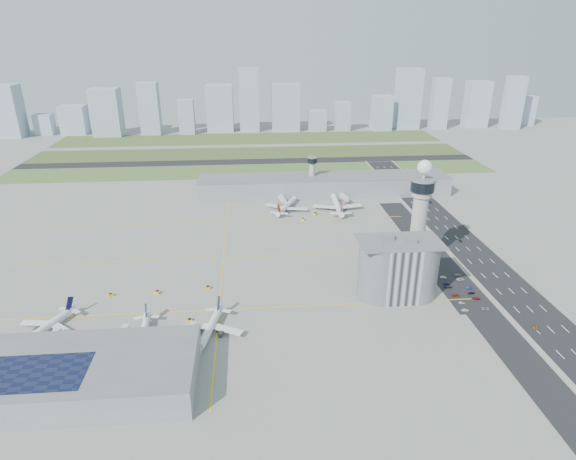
{
  "coord_description": "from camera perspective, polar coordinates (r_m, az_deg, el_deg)",
  "views": [
    {
      "loc": [
        -23.05,
        -237.67,
        129.05
      ],
      "look_at": [
        0.0,
        35.0,
        15.0
      ],
      "focal_mm": 30.0,
      "sensor_mm": 36.0,
      "label": 1
    }
  ],
  "objects": [
    {
      "name": "car_hw_0",
      "position": [
        256.88,
        27.34,
        -10.2
      ],
      "size": [
        1.67,
        3.88,
        1.31
      ],
      "primitive_type": "imported",
      "rotation": [
        0.0,
        0.0,
        -0.03
      ],
      "color": "#9C4121",
      "rests_on": "ground"
    },
    {
      "name": "near_terminal",
      "position": [
        208.54,
        -22.8,
        -15.47
      ],
      "size": [
        84.0,
        42.0,
        13.0
      ],
      "color": "gray",
      "rests_on": "ground"
    },
    {
      "name": "airplane_far_b",
      "position": [
        374.41,
        5.87,
        3.38
      ],
      "size": [
        40.67,
        47.26,
        12.82
      ],
      "primitive_type": null,
      "rotation": [
        0.0,
        0.0,
        1.53
      ],
      "color": "white",
      "rests_on": "ground"
    },
    {
      "name": "tug_5",
      "position": [
        363.47,
        3.26,
        1.95
      ],
      "size": [
        3.93,
        3.98,
        1.93
      ],
      "primitive_type": null,
      "rotation": [
        0.0,
        0.0,
        -0.75
      ],
      "color": "gold",
      "rests_on": "ground"
    },
    {
      "name": "skyline_bldg_8",
      "position": [
        674.91,
        -4.64,
        15.12
      ],
      "size": [
        26.33,
        21.06,
        83.39
      ],
      "primitive_type": "cube",
      "color": "#9EADC1",
      "rests_on": "ground"
    },
    {
      "name": "jet_bridge_near_0",
      "position": [
        235.01,
        -27.12,
        -12.7
      ],
      "size": [
        5.39,
        14.31,
        5.7
      ],
      "primitive_type": null,
      "rotation": [
        0.0,
        0.0,
        1.4
      ],
      "color": "silver",
      "rests_on": "ground"
    },
    {
      "name": "car_lot_4",
      "position": [
        279.17,
        18.3,
        -6.02
      ],
      "size": [
        3.8,
        1.69,
        1.27
      ],
      "primitive_type": "imported",
      "rotation": [
        0.0,
        0.0,
        1.62
      ],
      "color": "navy",
      "rests_on": "ground"
    },
    {
      "name": "airplane_near_b",
      "position": [
        228.41,
        -16.81,
        -11.43
      ],
      "size": [
        32.01,
        36.71,
        9.61
      ],
      "primitive_type": null,
      "rotation": [
        0.0,
        0.0,
        -1.49
      ],
      "color": "white",
      "rests_on": "ground"
    },
    {
      "name": "skyline_bldg_9",
      "position": [
        679.21,
        -0.29,
        14.33
      ],
      "size": [
        36.96,
        29.57,
        62.11
      ],
      "primitive_type": "cube",
      "color": "#9EADC1",
      "rests_on": "ground"
    },
    {
      "name": "control_tower",
      "position": [
        279.69,
        15.36,
        2.15
      ],
      "size": [
        14.0,
        14.0,
        64.5
      ],
      "color": "#ADAAA5",
      "rests_on": "ground"
    },
    {
      "name": "grass_strip_2",
      "position": [
        631.0,
        -4.53,
        10.76
      ],
      "size": [
        480.0,
        70.0,
        0.08
      ],
      "primitive_type": "cube",
      "color": "#3F5227",
      "rests_on": "ground"
    },
    {
      "name": "taxiway_line_h_2",
      "position": [
        352.57,
        -7.25,
        0.97
      ],
      "size": [
        260.0,
        0.6,
        0.01
      ],
      "primitive_type": "cube",
      "color": "yellow",
      "rests_on": "ground"
    },
    {
      "name": "car_lot_2",
      "position": [
        269.02,
        19.25,
        -7.31
      ],
      "size": [
        4.24,
        2.46,
        1.11
      ],
      "primitive_type": "imported",
      "rotation": [
        0.0,
        0.0,
        1.41
      ],
      "color": "maroon",
      "rests_on": "ground"
    },
    {
      "name": "grass_strip_1",
      "position": [
        552.94,
        -4.44,
        9.07
      ],
      "size": [
        480.0,
        60.0,
        0.08
      ],
      "primitive_type": "cube",
      "color": "#425327",
      "rests_on": "ground"
    },
    {
      "name": "barrier_right",
      "position": [
        310.01,
        25.17,
        -4.17
      ],
      "size": [
        0.6,
        500.0,
        1.2
      ],
      "primitive_type": "cube",
      "color": "#9E9E99",
      "rests_on": "ground"
    },
    {
      "name": "taxiway_line_h_0",
      "position": [
        245.08,
        -8.17,
        -9.41
      ],
      "size": [
        260.0,
        0.6,
        0.01
      ],
      "primitive_type": "cube",
      "color": "yellow",
      "rests_on": "ground"
    },
    {
      "name": "skyline_bldg_10",
      "position": [
        678.18,
        3.49,
        12.81
      ],
      "size": [
        23.01,
        18.41,
        27.75
      ],
      "primitive_type": "cube",
      "color": "#9EADC1",
      "rests_on": "ground"
    },
    {
      "name": "car_lot_8",
      "position": [
        273.92,
        20.91,
        -6.98
      ],
      "size": [
        3.76,
        2.01,
        1.22
      ],
      "primitive_type": "imported",
      "rotation": [
        0.0,
        0.0,
        1.74
      ],
      "color": "black",
      "rests_on": "ground"
    },
    {
      "name": "skyline_bldg_16",
      "position": [
        756.14,
        25.12,
        13.49
      ],
      "size": [
        23.04,
        18.43,
        71.56
      ],
      "primitive_type": "cube",
      "color": "#9EADC1",
      "rests_on": "ground"
    },
    {
      "name": "car_hw_2",
      "position": [
        405.42,
        16.48,
        3.2
      ],
      "size": [
        2.02,
        4.35,
        1.21
      ],
      "primitive_type": "imported",
      "rotation": [
        0.0,
        0.0,
        0.0
      ],
      "color": "#112C4B",
      "rests_on": "ground"
    },
    {
      "name": "tug_1",
      "position": [
        265.87,
        -15.24,
        -7.08
      ],
      "size": [
        3.54,
        3.1,
        1.71
      ],
      "primitive_type": null,
      "rotation": [
        0.0,
        0.0,
        -2.02
      ],
      "color": "gold",
      "rests_on": "ground"
    },
    {
      "name": "car_lot_7",
      "position": [
        269.89,
        21.47,
        -7.55
      ],
      "size": [
        4.0,
        2.05,
        1.11
      ],
      "primitive_type": "imported",
      "rotation": [
        0.0,
        0.0,
        1.44
      ],
      "color": "maroon",
      "rests_on": "ground"
    },
    {
      "name": "skyline_bldg_5",
      "position": [
        676.29,
        -16.08,
        13.65
      ],
      "size": [
        25.49,
        20.39,
        66.89
      ],
      "primitive_type": "cube",
      "color": "#9EADC1",
      "rests_on": "ground"
    },
    {
      "name": "secondary_tower",
      "position": [
        406.52,
        2.87,
        6.86
      ],
      "size": [
        8.6,
        8.6,
        31.9
      ],
      "color": "#ADAAA5",
      "rests_on": "ground"
    },
    {
      "name": "skyline_bldg_12",
      "position": [
        692.59,
        11.05,
        13.45
      ],
      "size": [
        26.14,
        20.92,
        46.89
      ],
      "primitive_type": "cube",
      "color": "#9EADC1",
      "rests_on": "ground"
    },
    {
      "name": "skyline_bldg_6",
      "position": [
        668.91,
        -11.92,
        13.0
      ],
      "size": [
        20.04,
        16.03,
        45.2
      ],
      "primitive_type": "cube",
      "color": "#9EADC1",
      "rests_on": "ground"
    },
    {
      "name": "car_hw_4",
      "position": [
        457.23,
        12.07,
        5.81
      ],
      "size": [
        1.55,
        3.61,
        1.21
      ],
      "primitive_type": "imported",
      "rotation": [
        0.0,
        0.0,
        0.03
      ],
      "color": "slate",
      "rests_on": "ground"
    },
    {
      "name": "barrier_left",
      "position": [
        297.28,
        20.46,
        -4.52
      ],
      "size": [
        0.6,
        500.0,
        1.2
      ],
      "primitive_type": "cube",
      "color": "#9E9E99",
      "rests_on": "ground"
    },
    {
      "name": "jet_bridge_far_0",
      "position": [
        391.42,
        -0.91,
        3.81
      ],
      "size": [
        5.39,
        14.31,
        5.7
      ],
      "primitive_type": null,
      "rotation": [
        0.0,
        0.0,
        -1.4
      ],
      "color": "silver",
      "rests_on": "ground"
    },
    {
      "name": "car_lot_10",
      "position": [
        285.84,
        19.75,
        -5.53
      ],
      "size": [
        4.73,
        2.68,
        1.24
      ],
      "primitive_type": "imported",
      "rotation": [
        0.0,
        0.0,
        1.71
      ],
      "color": "#B7BBC5",
      "rests_on": "ground"
    },
    {
      "name": "airplane_near_c",
      "position": [
        225.53,
        -9.32,
        -11.04
      ],
      "size": [
        38.6,
        42.79,
        10.32
      ],
      "primitive_type": null,
      "rotation": [
        0.0,
        0.0,
        -1.79
      ],
      "color": "white",
      "rests_on": "ground"
    },
    {
      "name": "grass_strip_0",
      "position": [
        480.33,
        -4.32,
        6.98
      ],
      "size": [
        480.0,
        50.0,
        0.08
      ],
      "primitive_type": "cube",
      "color": "#4C642F",
      "rests_on": "ground"
    },
    {
      "name": "car_lot_5",
      "position": [
        285.1,
        17.93,
        -5.36
      ],
      "size": [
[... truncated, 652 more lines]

